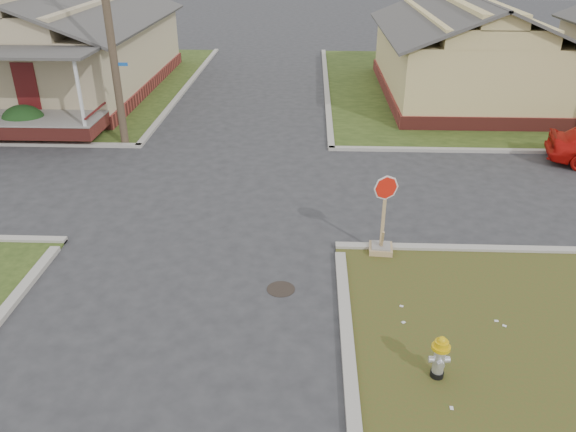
{
  "coord_description": "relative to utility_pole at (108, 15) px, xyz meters",
  "views": [
    {
      "loc": [
        2.79,
        -11.03,
        7.25
      ],
      "look_at": [
        2.3,
        1.0,
        1.1
      ],
      "focal_mm": 35.0,
      "sensor_mm": 36.0,
      "label": 1
    }
  ],
  "objects": [
    {
      "name": "hedge_right",
      "position": [
        -4.07,
        0.6,
        -4.02
      ],
      "size": [
        1.56,
        1.28,
        1.19
      ],
      "primitive_type": "ellipsoid",
      "color": "black",
      "rests_on": "verge_far_left"
    },
    {
      "name": "corner_house",
      "position": [
        -5.8,
        7.78,
        -2.38
      ],
      "size": [
        10.1,
        15.5,
        5.3
      ],
      "color": "maroon",
      "rests_on": "ground"
    },
    {
      "name": "manhole",
      "position": [
        6.4,
        -9.4,
        -4.66
      ],
      "size": [
        0.64,
        0.64,
        0.01
      ],
      "primitive_type": "cylinder",
      "color": "black",
      "rests_on": "ground"
    },
    {
      "name": "stop_sign",
      "position": [
        8.82,
        -7.7,
        -4.16
      ],
      "size": [
        0.59,
        0.57,
        2.07
      ],
      "rotation": [
        0.0,
        0.0,
        -0.09
      ],
      "color": "tan",
      "rests_on": "ground"
    },
    {
      "name": "ground",
      "position": [
        4.2,
        -8.9,
        -4.66
      ],
      "size": [
        120.0,
        120.0,
        0.0
      ],
      "primitive_type": "plane",
      "color": "#2B2B2E",
      "rests_on": "ground"
    },
    {
      "name": "side_house_yellow",
      "position": [
        14.2,
        7.6,
        -2.47
      ],
      "size": [
        7.6,
        11.6,
        4.7
      ],
      "color": "maroon",
      "rests_on": "ground"
    },
    {
      "name": "utility_pole",
      "position": [
        0.0,
        0.0,
        0.0
      ],
      "size": [
        1.8,
        0.28,
        9.0
      ],
      "color": "#3B2D22",
      "rests_on": "ground"
    },
    {
      "name": "verge_far_left",
      "position": [
        -8.8,
        9.1,
        -4.64
      ],
      "size": [
        19.0,
        19.0,
        0.05
      ],
      "primitive_type": "cube",
      "color": "#2C4016",
      "rests_on": "ground"
    },
    {
      "name": "fire_hydrant",
      "position": [
        9.37,
        -12.1,
        -4.13
      ],
      "size": [
        0.33,
        0.33,
        0.89
      ],
      "rotation": [
        0.0,
        0.0,
        0.02
      ],
      "color": "black",
      "rests_on": "ground"
    },
    {
      "name": "curbs",
      "position": [
        4.2,
        -3.9,
        -4.66
      ],
      "size": [
        80.0,
        40.0,
        0.12
      ],
      "primitive_type": null,
      "color": "#A59F95",
      "rests_on": "ground"
    }
  ]
}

